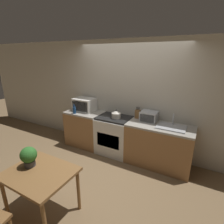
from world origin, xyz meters
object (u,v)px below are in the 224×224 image
at_px(stove_range, 114,135).
at_px(dining_table, 40,178).
at_px(bottle, 74,110).
at_px(kettle, 116,114).
at_px(toaster_oven, 149,116).
at_px(microwave, 85,104).

height_order(stove_range, dining_table, stove_range).
relative_size(stove_range, bottle, 4.09).
xyz_separation_m(bottle, dining_table, (0.90, -1.81, -0.35)).
height_order(kettle, bottle, bottle).
height_order(stove_range, toaster_oven, toaster_oven).
distance_m(kettle, toaster_oven, 0.72).
bearing_deg(kettle, microwave, 173.18).
relative_size(kettle, toaster_oven, 0.61).
bearing_deg(microwave, bottle, -103.15).
bearing_deg(kettle, stove_range, 156.64).
xyz_separation_m(kettle, toaster_oven, (0.70, 0.16, 0.02)).
bearing_deg(bottle, stove_range, 13.05).
bearing_deg(dining_table, toaster_oven, 68.67).
distance_m(stove_range, bottle, 1.14).
distance_m(kettle, dining_table, 2.05).
bearing_deg(microwave, kettle, -6.82).
bearing_deg(bottle, microwave, 76.85).
distance_m(microwave, toaster_oven, 1.67).
relative_size(stove_range, dining_table, 0.98).
bearing_deg(bottle, dining_table, -63.66).
bearing_deg(kettle, dining_table, -94.10).
bearing_deg(kettle, bottle, -169.12).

